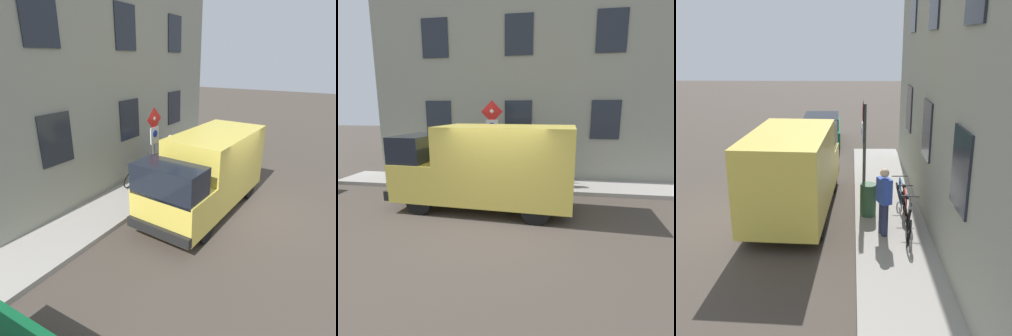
% 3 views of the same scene
% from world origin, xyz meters
% --- Properties ---
extents(ground_plane, '(80.00, 80.00, 0.00)m').
position_xyz_m(ground_plane, '(0.00, 0.00, 0.00)').
color(ground_plane, '#483F37').
extents(sidewalk_slab, '(1.86, 14.40, 0.14)m').
position_xyz_m(sidewalk_slab, '(3.65, 0.00, 0.07)').
color(sidewalk_slab, '#A39E95').
rests_on(sidewalk_slab, ground_plane).
extents(building_facade, '(0.75, 12.40, 8.00)m').
position_xyz_m(building_facade, '(4.93, 0.00, 4.00)').
color(building_facade, gray).
rests_on(building_facade, ground_plane).
extents(sign_post_stacked, '(0.16, 0.56, 3.01)m').
position_xyz_m(sign_post_stacked, '(2.94, 0.74, 2.17)').
color(sign_post_stacked, '#474C47').
rests_on(sign_post_stacked, sidewalk_slab).
extents(delivery_van, '(2.31, 5.44, 2.50)m').
position_xyz_m(delivery_van, '(1.02, 0.51, 1.33)').
color(delivery_van, '#E6CD4F').
rests_on(delivery_van, ground_plane).
extents(bicycle_black, '(0.47, 1.71, 0.89)m').
position_xyz_m(bicycle_black, '(4.04, -1.22, 0.51)').
color(bicycle_black, black).
rests_on(bicycle_black, sidewalk_slab).
extents(bicycle_red, '(0.46, 1.71, 0.89)m').
position_xyz_m(bicycle_red, '(4.03, -0.44, 0.51)').
color(bicycle_red, black).
rests_on(bicycle_red, sidewalk_slab).
extents(bicycle_blue, '(0.46, 1.72, 0.89)m').
position_xyz_m(bicycle_blue, '(4.03, 0.35, 0.51)').
color(bicycle_blue, black).
rests_on(bicycle_blue, sidewalk_slab).
extents(pedestrian, '(0.38, 0.47, 1.72)m').
position_xyz_m(pedestrian, '(3.41, -1.13, 1.07)').
color(pedestrian, '#262B47').
rests_on(pedestrian, sidewalk_slab).
extents(litter_bin, '(0.44, 0.44, 0.90)m').
position_xyz_m(litter_bin, '(3.08, 0.04, 0.59)').
color(litter_bin, '#2D5133').
rests_on(litter_bin, sidewalk_slab).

